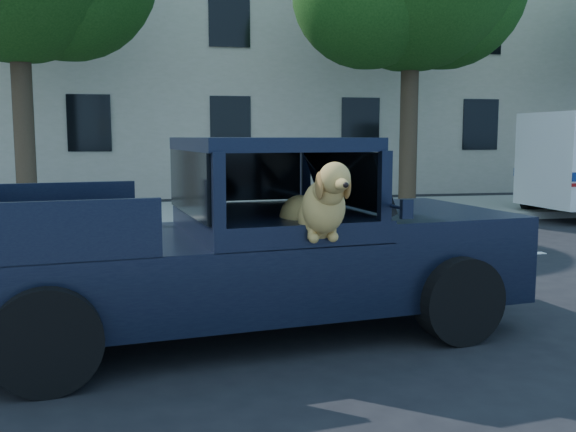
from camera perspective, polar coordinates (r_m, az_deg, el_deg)
name	(u,v)px	position (r m, az deg, el deg)	size (l,w,h in m)	color
ground	(288,339)	(5.93, -0.01, -10.85)	(120.00, 120.00, 0.00)	black
far_sidewalk	(209,213)	(14.87, -7.05, 0.28)	(60.00, 4.00, 0.15)	gray
lane_stripes	(374,260)	(9.63, 7.68, -3.86)	(21.60, 0.14, 0.01)	silver
building_main	(278,58)	(22.57, -0.88, 13.90)	(26.00, 6.00, 9.00)	beige
pickup_truck	(235,268)	(5.99, -4.73, -4.60)	(5.29, 2.82, 1.82)	black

